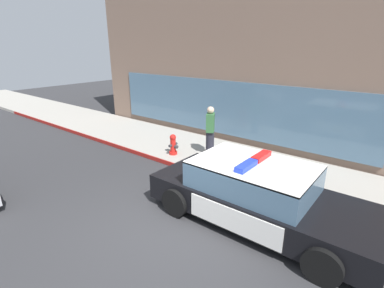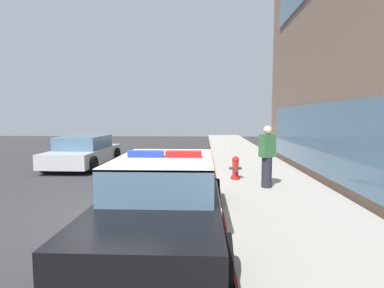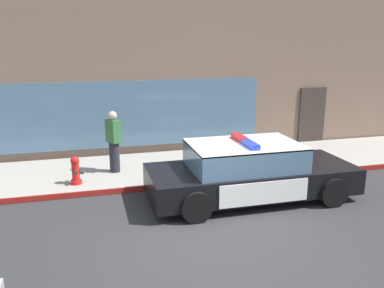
{
  "view_description": "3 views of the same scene",
  "coord_description": "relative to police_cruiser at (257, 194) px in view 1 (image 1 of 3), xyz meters",
  "views": [
    {
      "loc": [
        3.82,
        -3.91,
        3.81
      ],
      "look_at": [
        -1.56,
        2.88,
        0.81
      ],
      "focal_mm": 27.0,
      "sensor_mm": 36.0,
      "label": 1
    },
    {
      "loc": [
        6.71,
        2.13,
        2.14
      ],
      "look_at": [
        -1.19,
        1.8,
        1.38
      ],
      "focal_mm": 28.06,
      "sensor_mm": 36.0,
      "label": 2
    },
    {
      "loc": [
        -2.23,
        -7.04,
        3.71
      ],
      "look_at": [
        0.18,
        1.96,
        1.3
      ],
      "focal_mm": 37.61,
      "sensor_mm": 36.0,
      "label": 3
    }
  ],
  "objects": [
    {
      "name": "police_cruiser",
      "position": [
        0.0,
        0.0,
        0.0
      ],
      "size": [
        4.94,
        2.15,
        1.49
      ],
      "rotation": [
        0.0,
        0.0,
        -0.0
      ],
      "color": "black",
      "rests_on": "ground"
    },
    {
      "name": "storefront_building",
      "position": [
        -1.37,
        8.29,
        3.95
      ],
      "size": [
        18.44,
        8.24,
        9.27
      ],
      "color": "#7A6051",
      "rests_on": "ground"
    },
    {
      "name": "fire_hydrant",
      "position": [
        -4.02,
        1.69,
        -0.18
      ],
      "size": [
        0.34,
        0.39,
        0.73
      ],
      "color": "red",
      "rests_on": "sidewalk"
    },
    {
      "name": "pedestrian_on_sidewalk",
      "position": [
        -2.99,
        2.45,
        0.33
      ],
      "size": [
        0.42,
        0.48,
        1.71
      ],
      "rotation": [
        0.0,
        0.0,
        0.52
      ],
      "color": "#23232D",
      "rests_on": "sidewalk"
    },
    {
      "name": "curb_red_paint",
      "position": [
        -1.44,
        1.11,
        -0.61
      ],
      "size": [
        28.8,
        0.04,
        0.14
      ],
      "primitive_type": "cube",
      "color": "maroon",
      "rests_on": "ground"
    },
    {
      "name": "sidewalk",
      "position": [
        -1.44,
        2.64,
        -0.61
      ],
      "size": [
        48.0,
        3.05,
        0.15
      ],
      "primitive_type": "cube",
      "color": "#A39E93",
      "rests_on": "ground"
    },
    {
      "name": "ground",
      "position": [
        -1.44,
        -1.41,
        -0.68
      ],
      "size": [
        48.0,
        48.0,
        0.0
      ],
      "primitive_type": "plane",
      "color": "#303033"
    }
  ]
}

